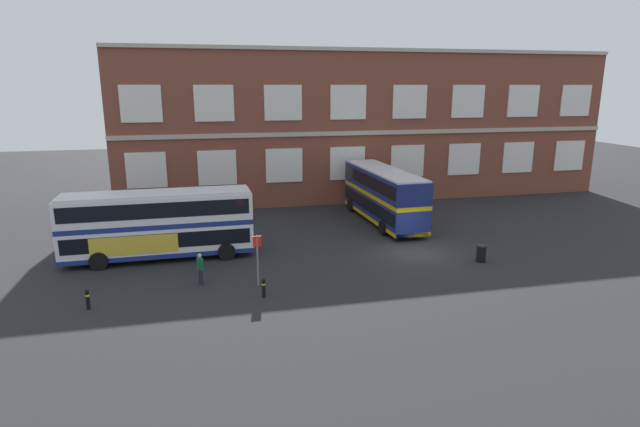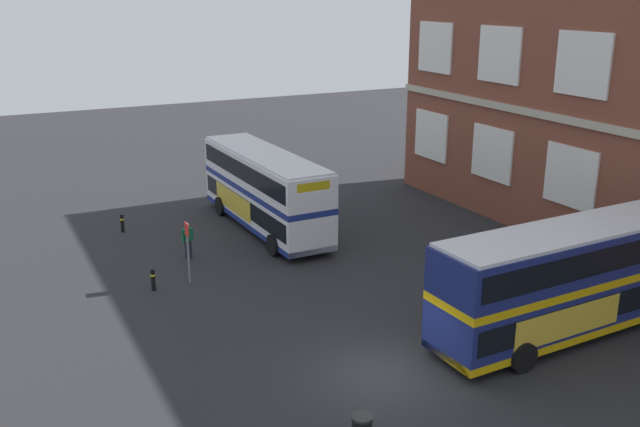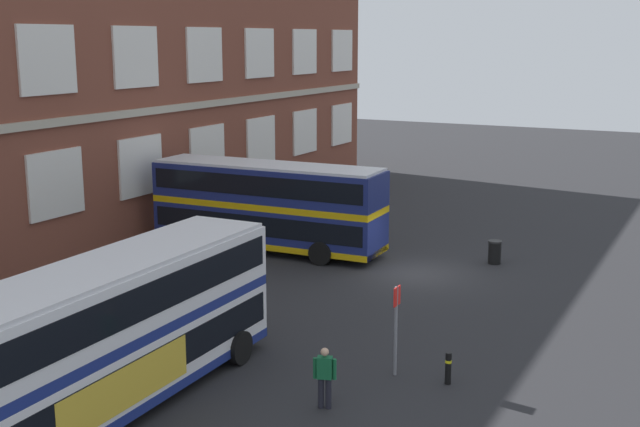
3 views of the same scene
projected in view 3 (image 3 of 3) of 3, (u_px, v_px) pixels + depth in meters
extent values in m
plane|color=#232326|center=(370.00, 267.00, 35.42)|extent=(120.00, 120.00, 0.00)
cube|color=brown|center=(112.00, 100.00, 43.26)|extent=(44.45, 8.00, 12.96)
cube|color=#B2A893|center=(175.00, 108.00, 41.48)|extent=(44.45, 0.16, 0.36)
cube|color=silver|center=(56.00, 184.00, 34.79)|extent=(3.11, 0.12, 2.85)
cube|color=silver|center=(141.00, 166.00, 39.62)|extent=(3.11, 0.12, 2.85)
cube|color=silver|center=(207.00, 152.00, 44.44)|extent=(3.11, 0.12, 2.85)
cube|color=silver|center=(261.00, 141.00, 49.27)|extent=(3.11, 0.12, 2.85)
cube|color=silver|center=(305.00, 132.00, 54.09)|extent=(3.11, 0.12, 2.85)
cube|color=silver|center=(342.00, 124.00, 58.92)|extent=(3.11, 0.12, 2.85)
cube|color=silver|center=(47.00, 60.00, 33.70)|extent=(3.11, 0.12, 2.85)
cube|color=silver|center=(136.00, 57.00, 38.53)|extent=(3.11, 0.12, 2.85)
cube|color=silver|center=(205.00, 55.00, 43.36)|extent=(3.11, 0.12, 2.85)
cube|color=silver|center=(260.00, 53.00, 48.18)|extent=(3.11, 0.12, 2.85)
cube|color=silver|center=(305.00, 52.00, 53.01)|extent=(3.11, 0.12, 2.85)
cube|color=silver|center=(342.00, 51.00, 57.83)|extent=(3.11, 0.12, 2.85)
cube|color=silver|center=(121.00, 362.00, 21.88)|extent=(11.04, 2.72, 1.75)
cube|color=black|center=(121.00, 355.00, 21.83)|extent=(10.60, 2.75, 0.90)
cube|color=navy|center=(120.00, 326.00, 21.66)|extent=(11.04, 2.72, 0.30)
cube|color=silver|center=(118.00, 293.00, 21.47)|extent=(11.04, 2.72, 1.55)
cube|color=black|center=(118.00, 290.00, 21.45)|extent=(10.60, 2.75, 0.90)
cube|color=navy|center=(123.00, 388.00, 22.03)|extent=(11.04, 2.74, 0.28)
cube|color=silver|center=(116.00, 262.00, 21.29)|extent=(10.82, 2.62, 0.12)
cube|color=gold|center=(127.00, 387.00, 20.14)|extent=(4.84, 0.11, 1.10)
cube|color=yellow|center=(230.00, 233.00, 26.17)|extent=(0.09, 1.66, 0.40)
cylinder|color=black|center=(239.00, 348.00, 24.84)|extent=(1.04, 0.34, 1.04)
cylinder|color=black|center=(171.00, 334.00, 25.95)|extent=(1.04, 0.34, 1.04)
cube|color=navy|center=(268.00, 225.00, 38.04)|extent=(2.92, 11.08, 1.75)
cube|color=black|center=(268.00, 220.00, 37.99)|extent=(2.95, 10.64, 0.90)
cube|color=gold|center=(268.00, 203.00, 37.82)|extent=(2.92, 11.08, 0.30)
cube|color=navy|center=(267.00, 183.00, 37.63)|extent=(2.92, 11.08, 1.55)
cube|color=black|center=(267.00, 181.00, 37.61)|extent=(2.95, 10.64, 0.90)
cube|color=gold|center=(268.00, 240.00, 38.19)|extent=(2.94, 11.08, 0.28)
cube|color=silver|center=(267.00, 165.00, 37.45)|extent=(2.82, 10.86, 0.12)
cube|color=gold|center=(306.00, 220.00, 38.61)|extent=(0.20, 4.84, 1.10)
cube|color=yellow|center=(168.00, 166.00, 39.83)|extent=(1.66, 0.12, 0.40)
cylinder|color=black|center=(213.00, 226.00, 40.93)|extent=(0.36, 1.05, 1.04)
cylinder|color=black|center=(183.00, 237.00, 38.67)|extent=(0.36, 1.05, 1.04)
cylinder|color=black|center=(344.00, 241.00, 37.93)|extent=(0.36, 1.05, 1.04)
cylinder|color=black|center=(320.00, 253.00, 35.68)|extent=(0.36, 1.05, 1.04)
cylinder|color=black|center=(321.00, 393.00, 21.90)|extent=(0.20, 0.20, 0.85)
cylinder|color=black|center=(328.00, 393.00, 21.87)|extent=(0.20, 0.20, 0.85)
cube|color=#145933|center=(325.00, 368.00, 21.73)|extent=(0.35, 0.45, 0.60)
cylinder|color=#145933|center=(315.00, 368.00, 21.78)|extent=(0.14, 0.14, 0.57)
cylinder|color=#145933|center=(334.00, 369.00, 21.70)|extent=(0.14, 0.14, 0.57)
sphere|color=tan|center=(325.00, 352.00, 21.64)|extent=(0.22, 0.22, 0.22)
cylinder|color=slate|center=(396.00, 331.00, 23.85)|extent=(0.10, 0.10, 2.70)
cube|color=red|center=(397.00, 296.00, 23.61)|extent=(0.44, 0.04, 0.56)
cylinder|color=black|center=(495.00, 253.00, 35.92)|extent=(0.56, 0.56, 0.95)
cylinder|color=black|center=(495.00, 242.00, 35.81)|extent=(0.60, 0.60, 0.08)
cylinder|color=black|center=(448.00, 368.00, 23.40)|extent=(0.18, 0.18, 0.95)
cylinder|color=yellow|center=(448.00, 361.00, 23.36)|extent=(0.19, 0.19, 0.08)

